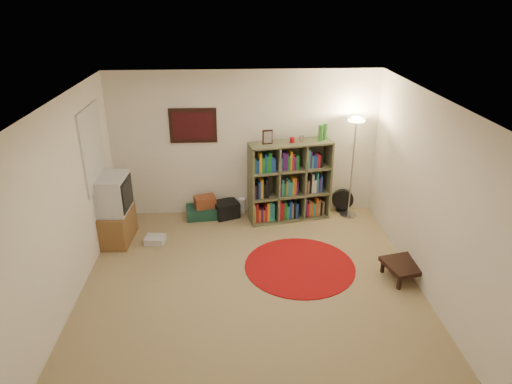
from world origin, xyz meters
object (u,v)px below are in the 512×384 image
floor_lamp (355,135)px  tv_stand (112,210)px  floor_fan (343,201)px  suitcase (204,212)px  side_table (405,266)px  bookshelf (288,183)px

floor_lamp → tv_stand: bearing=-170.5°
floor_fan → suitcase: size_ratio=0.68×
floor_lamp → suitcase: size_ratio=2.80×
tv_stand → side_table: 4.40m
bookshelf → side_table: bearing=-64.9°
bookshelf → floor_lamp: size_ratio=0.93×
floor_fan → floor_lamp: bearing=-54.6°
tv_stand → bookshelf: bearing=15.7°
floor_lamp → floor_fan: 1.27m
floor_fan → side_table: (0.38, -2.10, -0.02)m
tv_stand → floor_fan: bearing=15.3°
floor_fan → suitcase: 2.46m
floor_lamp → floor_fan: size_ratio=4.14×
floor_fan → side_table: size_ratio=0.69×
bookshelf → tv_stand: size_ratio=1.51×
bookshelf → side_table: (1.39, -1.90, -0.46)m
side_table → tv_stand: bearing=163.1°
floor_lamp → floor_fan: floor_lamp is taller
floor_fan → tv_stand: (-3.81, -0.82, 0.31)m
suitcase → side_table: bearing=-42.1°
floor_lamp → side_table: bearing=-80.9°
bookshelf → floor_fan: (1.01, 0.20, -0.45)m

